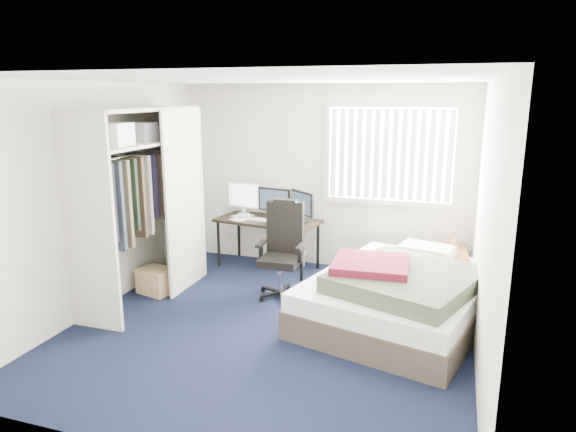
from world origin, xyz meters
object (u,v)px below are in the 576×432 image
Objects in this scene: bed at (400,294)px; desk at (269,216)px; nightstand at (452,255)px; office_chair at (282,259)px.

desk is at bearing 147.92° from bed.
bed is (-0.50, -1.13, -0.13)m from nightstand.
desk is 2.44m from nightstand.
desk is 2.31m from bed.
desk reaches higher than bed.
nightstand is (2.42, -0.07, -0.30)m from desk.
nightstand is at bearing 66.33° from bed.
nightstand is 0.29× the size of bed.
office_chair is at bearing 167.66° from bed.
office_chair is 1.47m from bed.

